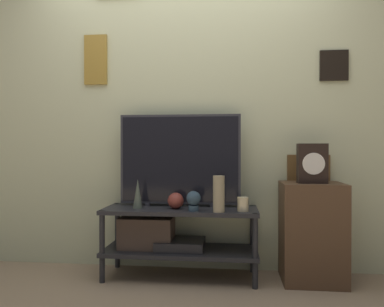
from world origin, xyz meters
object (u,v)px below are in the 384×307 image
(vase_slim_bronze, at_px, (138,194))
(candle_jar, at_px, (243,204))
(decorative_bust, at_px, (194,200))
(vase_round_glass, at_px, (176,201))
(vase_tall_ceramic, at_px, (219,194))
(mantel_clock, at_px, (312,163))
(television, at_px, (180,159))

(vase_slim_bronze, bearing_deg, candle_jar, -3.58)
(candle_jar, bearing_deg, decorative_bust, -175.30)
(candle_jar, relative_size, decorative_bust, 0.70)
(vase_round_glass, distance_m, decorative_bust, 0.17)
(vase_tall_ceramic, bearing_deg, vase_round_glass, 160.27)
(vase_tall_ceramic, height_order, candle_jar, vase_tall_ceramic)
(vase_tall_ceramic, distance_m, mantel_clock, 0.72)
(candle_jar, distance_m, mantel_clock, 0.58)
(vase_tall_ceramic, height_order, vase_slim_bronze, vase_tall_ceramic)
(candle_jar, bearing_deg, vase_tall_ceramic, -159.77)
(candle_jar, xyz_separation_m, mantel_clock, (0.50, 0.07, 0.29))
(candle_jar, bearing_deg, vase_round_glass, 173.81)
(mantel_clock, bearing_deg, vase_round_glass, -179.08)
(vase_round_glass, height_order, candle_jar, vase_round_glass)
(vase_tall_ceramic, height_order, decorative_bust, vase_tall_ceramic)
(television, xyz_separation_m, vase_round_glass, (-0.01, -0.13, -0.31))
(candle_jar, bearing_deg, mantel_clock, 8.02)
(television, relative_size, candle_jar, 9.35)
(television, distance_m, candle_jar, 0.61)
(vase_slim_bronze, xyz_separation_m, mantel_clock, (1.29, 0.02, 0.23))
(vase_tall_ceramic, height_order, mantel_clock, mantel_clock)
(television, height_order, candle_jar, television)
(vase_round_glass, distance_m, vase_slim_bronze, 0.29)
(vase_tall_ceramic, bearing_deg, mantel_clock, 11.26)
(vase_tall_ceramic, relative_size, vase_slim_bronze, 1.16)
(vase_round_glass, distance_m, vase_tall_ceramic, 0.35)
(vase_tall_ceramic, distance_m, vase_slim_bronze, 0.63)
(decorative_bust, relative_size, mantel_clock, 0.50)
(vase_round_glass, relative_size, decorative_bust, 0.84)
(candle_jar, xyz_separation_m, decorative_bust, (-0.36, -0.03, 0.03))
(vase_slim_bronze, height_order, decorative_bust, vase_slim_bronze)
(candle_jar, height_order, mantel_clock, mantel_clock)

